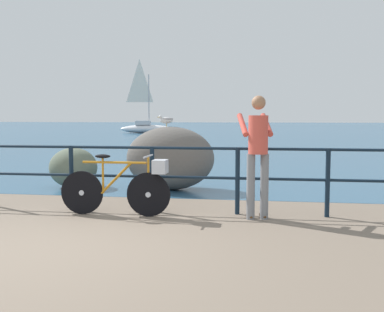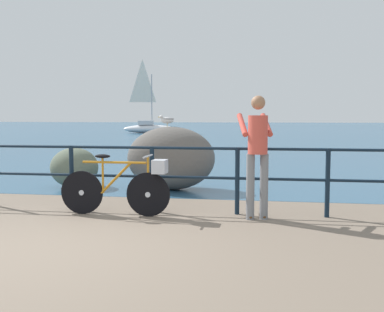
{
  "view_description": "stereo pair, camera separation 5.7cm",
  "coord_description": "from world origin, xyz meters",
  "px_view_note": "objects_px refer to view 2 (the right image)",
  "views": [
    {
      "loc": [
        2.32,
        -4.88,
        1.5
      ],
      "look_at": [
        1.23,
        2.44,
        0.84
      ],
      "focal_mm": 43.04,
      "sensor_mm": 36.0,
      "label": 1
    },
    {
      "loc": [
        2.38,
        -4.87,
        1.5
      ],
      "look_at": [
        1.23,
        2.44,
        0.84
      ],
      "focal_mm": 43.04,
      "sensor_mm": 36.0,
      "label": 2
    }
  ],
  "objects_px": {
    "person_at_railing": "(257,151)",
    "seagull": "(167,120)",
    "breakwater_boulder_left": "(74,168)",
    "sailboat": "(149,125)",
    "bicycle": "(124,185)",
    "breakwater_boulder_main": "(171,158)"
  },
  "relations": [
    {
      "from": "bicycle",
      "to": "breakwater_boulder_main",
      "type": "relative_size",
      "value": 0.95
    },
    {
      "from": "bicycle",
      "to": "seagull",
      "type": "bearing_deg",
      "value": 88.37
    },
    {
      "from": "bicycle",
      "to": "person_at_railing",
      "type": "xyz_separation_m",
      "value": [
        1.97,
        0.07,
        0.53
      ]
    },
    {
      "from": "person_at_railing",
      "to": "breakwater_boulder_left",
      "type": "distance_m",
      "value": 4.55
    },
    {
      "from": "breakwater_boulder_main",
      "to": "seagull",
      "type": "xyz_separation_m",
      "value": [
        -0.1,
        0.09,
        0.78
      ]
    },
    {
      "from": "person_at_railing",
      "to": "seagull",
      "type": "distance_m",
      "value": 3.14
    },
    {
      "from": "bicycle",
      "to": "breakwater_boulder_main",
      "type": "xyz_separation_m",
      "value": [
        0.21,
        2.48,
        0.17
      ]
    },
    {
      "from": "seagull",
      "to": "sailboat",
      "type": "distance_m",
      "value": 29.57
    },
    {
      "from": "bicycle",
      "to": "person_at_railing",
      "type": "height_order",
      "value": "person_at_railing"
    },
    {
      "from": "breakwater_boulder_main",
      "to": "seagull",
      "type": "bearing_deg",
      "value": 137.05
    },
    {
      "from": "breakwater_boulder_main",
      "to": "breakwater_boulder_left",
      "type": "bearing_deg",
      "value": -179.81
    },
    {
      "from": "breakwater_boulder_left",
      "to": "seagull",
      "type": "relative_size",
      "value": 2.89
    },
    {
      "from": "person_at_railing",
      "to": "breakwater_boulder_left",
      "type": "bearing_deg",
      "value": 44.32
    },
    {
      "from": "person_at_railing",
      "to": "sailboat",
      "type": "xyz_separation_m",
      "value": [
        -9.5,
        31.06,
        -0.28
      ]
    },
    {
      "from": "breakwater_boulder_left",
      "to": "sailboat",
      "type": "bearing_deg",
      "value": 101.23
    },
    {
      "from": "bicycle",
      "to": "seagull",
      "type": "xyz_separation_m",
      "value": [
        0.11,
        2.57,
        0.95
      ]
    },
    {
      "from": "bicycle",
      "to": "person_at_railing",
      "type": "distance_m",
      "value": 2.04
    },
    {
      "from": "seagull",
      "to": "sailboat",
      "type": "height_order",
      "value": "sailboat"
    },
    {
      "from": "seagull",
      "to": "sailboat",
      "type": "xyz_separation_m",
      "value": [
        -7.65,
        28.56,
        -0.7
      ]
    },
    {
      "from": "seagull",
      "to": "sailboat",
      "type": "relative_size",
      "value": 0.06
    },
    {
      "from": "breakwater_boulder_left",
      "to": "seagull",
      "type": "bearing_deg",
      "value": 2.8
    },
    {
      "from": "person_at_railing",
      "to": "breakwater_boulder_main",
      "type": "relative_size",
      "value": 1.0
    }
  ]
}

